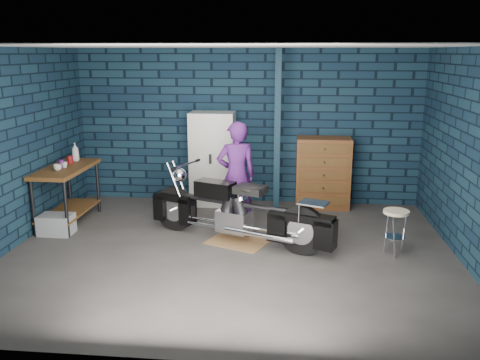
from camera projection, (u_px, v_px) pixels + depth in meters
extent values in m
plane|color=#464341|center=(231.00, 253.00, 6.86)|extent=(6.00, 6.00, 0.00)
cube|color=#0F2234|center=(247.00, 127.00, 8.94)|extent=(6.00, 0.02, 2.70)
cube|color=#0F2234|center=(9.00, 150.00, 6.82)|extent=(0.02, 5.00, 2.70)
cube|color=#0F2234|center=(472.00, 159.00, 6.24)|extent=(0.02, 5.00, 2.70)
cube|color=silver|center=(230.00, 46.00, 6.20)|extent=(6.00, 5.00, 0.02)
cube|color=#102735|center=(277.00, 132.00, 8.36)|extent=(0.10, 0.10, 2.70)
cube|color=brown|center=(68.00, 195.00, 7.93)|extent=(0.60, 1.40, 0.91)
cube|color=brown|center=(238.00, 241.00, 7.25)|extent=(0.99, 0.88, 0.01)
imported|color=#541E72|center=(236.00, 175.00, 7.66)|extent=(0.70, 0.57, 1.65)
cube|color=gray|center=(56.00, 224.00, 7.52)|extent=(0.48, 0.34, 0.30)
cube|color=silver|center=(213.00, 159.00, 8.87)|extent=(0.76, 0.54, 1.63)
cube|color=brown|center=(323.00, 173.00, 8.73)|extent=(0.92, 0.51, 1.22)
imported|color=beige|center=(58.00, 167.00, 7.59)|extent=(0.14, 0.14, 0.09)
imported|color=beige|center=(64.00, 165.00, 7.77)|extent=(0.11, 0.11, 0.09)
cylinder|color=#5C1A6A|center=(61.00, 164.00, 7.79)|extent=(0.10, 0.10, 0.12)
cylinder|color=maroon|center=(70.00, 160.00, 8.05)|extent=(0.12, 0.12, 0.12)
imported|color=gray|center=(75.00, 152.00, 8.24)|extent=(0.13, 0.13, 0.30)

